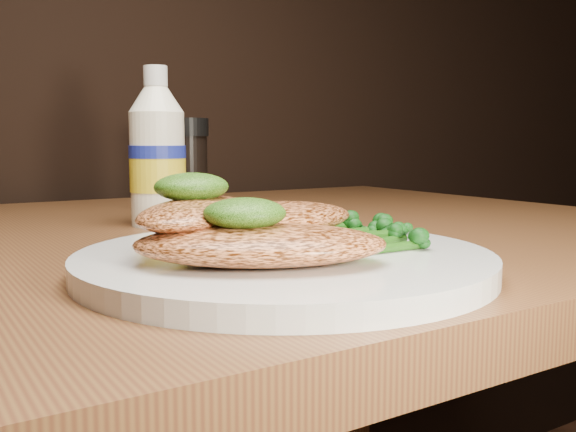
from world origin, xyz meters
TOP-DOWN VIEW (x-y plane):
  - plate at (0.00, 0.81)m, footprint 0.30×0.30m
  - chicken_front at (-0.03, 0.78)m, footprint 0.19×0.16m
  - chicken_mid at (-0.01, 0.82)m, footprint 0.18×0.11m
  - chicken_back at (-0.05, 0.84)m, footprint 0.15×0.15m
  - pesto_front at (-0.04, 0.78)m, footprint 0.07×0.06m
  - pesto_back at (-0.05, 0.85)m, footprint 0.06×0.06m
  - broccolini_bundle at (0.05, 0.81)m, footprint 0.15×0.12m
  - mayo_bottle at (0.02, 1.10)m, footprint 0.07×0.07m
  - pepper_grinder at (0.10, 1.20)m, footprint 0.06×0.06m

SIDE VIEW (x-z plane):
  - plate at x=0.00m, z-range 0.75..0.77m
  - broccolini_bundle at x=0.05m, z-range 0.77..0.79m
  - chicken_front at x=-0.03m, z-range 0.77..0.79m
  - chicken_mid at x=-0.01m, z-range 0.77..0.80m
  - chicken_back at x=-0.05m, z-range 0.78..0.80m
  - pesto_front at x=-0.04m, z-range 0.79..0.81m
  - pepper_grinder at x=0.10m, z-range 0.75..0.87m
  - pesto_back at x=-0.05m, z-range 0.80..0.82m
  - mayo_bottle at x=0.02m, z-range 0.75..0.93m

